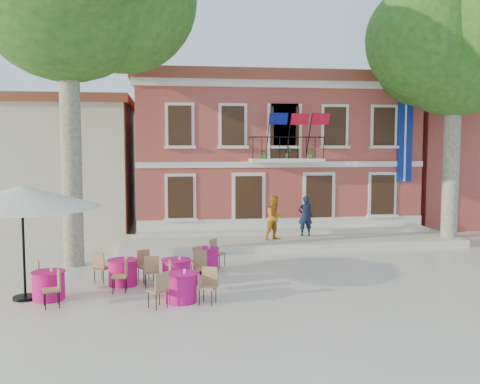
% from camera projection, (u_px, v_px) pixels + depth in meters
% --- Properties ---
extents(ground, '(90.00, 90.00, 0.00)m').
position_uv_depth(ground, '(264.00, 270.00, 17.82)').
color(ground, beige).
rests_on(ground, ground).
extents(main_building, '(13.50, 9.59, 7.50)m').
position_uv_depth(main_building, '(268.00, 152.00, 27.62)').
color(main_building, '#B64541').
rests_on(main_building, ground).
extents(neighbor_west, '(9.40, 9.40, 6.40)m').
position_uv_depth(neighbor_west, '(41.00, 164.00, 27.11)').
color(neighbor_west, beige).
rests_on(neighbor_west, ground).
extents(neighbor_east, '(9.40, 9.40, 6.40)m').
position_uv_depth(neighbor_east, '(472.00, 162.00, 30.30)').
color(neighbor_east, '#B64541').
rests_on(neighbor_east, ground).
extents(terrace, '(14.00, 3.40, 0.30)m').
position_uv_depth(terrace, '(292.00, 241.00, 22.42)').
color(terrace, silver).
rests_on(terrace, ground).
extents(plane_tree_east, '(5.55, 5.55, 10.91)m').
position_uv_depth(plane_tree_east, '(455.00, 50.00, 21.92)').
color(plane_tree_east, '#A59E84').
rests_on(plane_tree_east, ground).
extents(patio_umbrella, '(4.15, 4.15, 3.08)m').
position_uv_depth(patio_umbrella, '(22.00, 197.00, 14.20)').
color(patio_umbrella, black).
rests_on(patio_umbrella, ground).
extents(pedestrian_navy, '(0.63, 0.42, 1.71)m').
position_uv_depth(pedestrian_navy, '(305.00, 216.00, 22.72)').
color(pedestrian_navy, '#0F1934').
rests_on(pedestrian_navy, terrace).
extents(pedestrian_orange, '(1.08, 0.98, 1.81)m').
position_uv_depth(pedestrian_orange, '(275.00, 218.00, 21.73)').
color(pedestrian_orange, orange).
rests_on(pedestrian_orange, terrace).
extents(cafe_table_0, '(1.86, 1.72, 0.95)m').
position_uv_depth(cafe_table_0, '(181.00, 286.00, 14.15)').
color(cafe_table_0, '#C8127E').
rests_on(cafe_table_0, ground).
extents(cafe_table_1, '(1.96, 0.90, 0.95)m').
position_uv_depth(cafe_table_1, '(177.00, 271.00, 15.87)').
color(cafe_table_1, '#C8127E').
rests_on(cafe_table_1, ground).
extents(cafe_table_2, '(0.97, 1.96, 0.95)m').
position_uv_depth(cafe_table_2, '(49.00, 284.00, 14.36)').
color(cafe_table_2, '#C8127E').
rests_on(cafe_table_2, ground).
extents(cafe_table_3, '(1.87, 1.66, 0.95)m').
position_uv_depth(cafe_table_3, '(123.00, 271.00, 15.85)').
color(cafe_table_3, '#C8127E').
rests_on(cafe_table_3, ground).
extents(cafe_table_4, '(1.50, 1.78, 0.95)m').
position_uv_depth(cafe_table_4, '(206.00, 259.00, 17.61)').
color(cafe_table_4, '#C8127E').
rests_on(cafe_table_4, ground).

